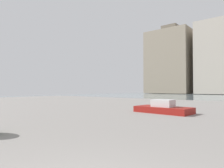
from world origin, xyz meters
name	(u,v)px	position (x,y,z in m)	size (l,w,h in m)	color
building_slab	(220,58)	(11.68, -68.01, 10.96)	(12.19, 13.92, 21.93)	#B2A899
building_annex	(171,62)	(27.15, -66.62, 10.94)	(14.90, 12.63, 23.93)	gray
boat	(163,109)	(3.88, -10.55, 0.21)	(3.56, 1.84, 0.95)	maroon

